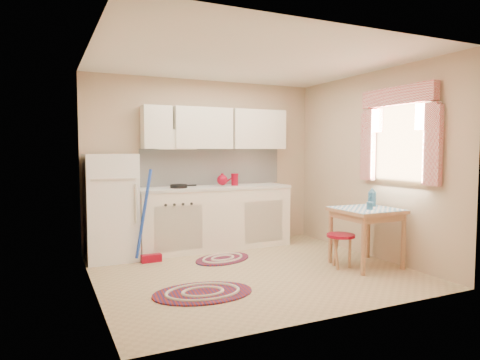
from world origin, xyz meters
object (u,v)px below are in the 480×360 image
at_px(fridge, 111,207).
at_px(base_cabinets, 214,219).
at_px(table, 366,237).
at_px(stool, 341,251).

distance_m(fridge, base_cabinets, 1.50).
bearing_deg(table, stool, 170.46).
bearing_deg(base_cabinets, stool, -58.23).
xyz_separation_m(fridge, stool, (2.50, -1.60, -0.49)).
bearing_deg(stool, base_cabinets, 121.77).
distance_m(table, stool, 0.38).
xyz_separation_m(table, stool, (-0.35, 0.06, -0.15)).
bearing_deg(table, fridge, 149.76).
bearing_deg(fridge, base_cabinets, 1.94).
bearing_deg(base_cabinets, fridge, -178.06).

